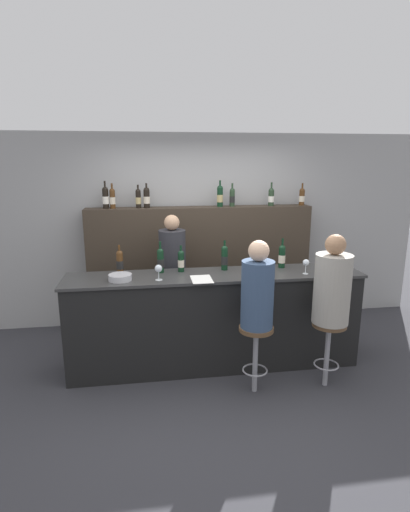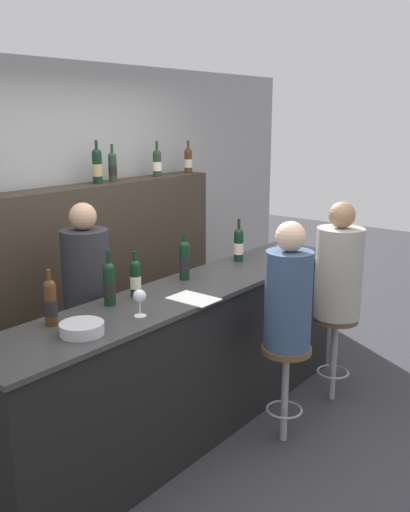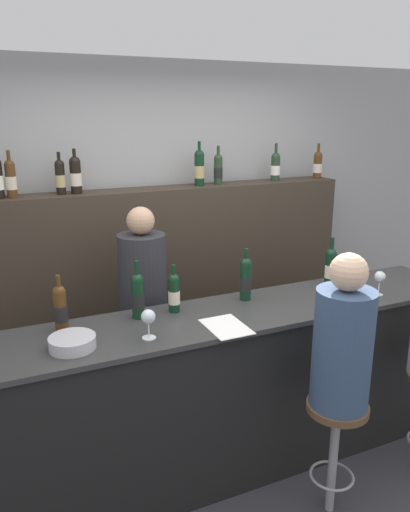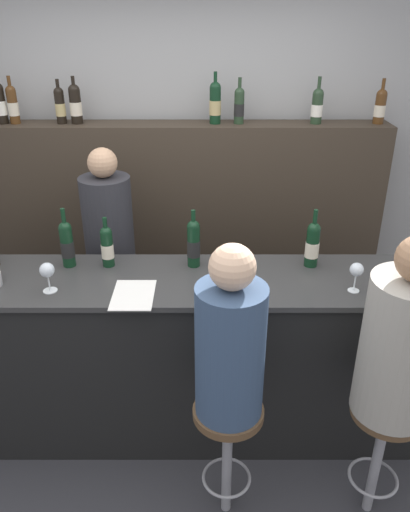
# 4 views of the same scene
# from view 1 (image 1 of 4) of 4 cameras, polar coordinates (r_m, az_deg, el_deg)

# --- Properties ---
(ground_plane) EXTENTS (16.00, 16.00, 0.00)m
(ground_plane) POSITION_cam_1_polar(r_m,az_deg,el_deg) (4.44, 2.00, -16.86)
(ground_plane) COLOR #333338
(wall_back) EXTENTS (6.40, 0.05, 2.60)m
(wall_back) POSITION_cam_1_polar(r_m,az_deg,el_deg) (5.55, -0.99, 3.75)
(wall_back) COLOR #9E9E9E
(wall_back) RESTS_ON ground_plane
(bar_counter) EXTENTS (3.17, 0.58, 1.06)m
(bar_counter) POSITION_cam_1_polar(r_m,az_deg,el_deg) (4.44, 1.42, -9.16)
(bar_counter) COLOR black
(bar_counter) RESTS_ON ground_plane
(back_bar_cabinet) EXTENTS (2.98, 0.28, 1.64)m
(back_bar_cabinet) POSITION_cam_1_polar(r_m,az_deg,el_deg) (5.44, -0.67, -1.61)
(back_bar_cabinet) COLOR #382D23
(back_bar_cabinet) RESTS_ON ground_plane
(wine_bottle_counter_0) EXTENTS (0.07, 0.07, 0.32)m
(wine_bottle_counter_0) POSITION_cam_1_polar(r_m,az_deg,el_deg) (4.33, -12.08, -0.83)
(wine_bottle_counter_0) COLOR #4C2D14
(wine_bottle_counter_0) RESTS_ON bar_counter
(wine_bottle_counter_1) EXTENTS (0.07, 0.07, 0.34)m
(wine_bottle_counter_1) POSITION_cam_1_polar(r_m,az_deg,el_deg) (4.32, -6.38, -0.58)
(wine_bottle_counter_1) COLOR black
(wine_bottle_counter_1) RESTS_ON bar_counter
(wine_bottle_counter_2) EXTENTS (0.07, 0.07, 0.29)m
(wine_bottle_counter_2) POSITION_cam_1_polar(r_m,az_deg,el_deg) (4.33, -3.45, -0.68)
(wine_bottle_counter_2) COLOR black
(wine_bottle_counter_2) RESTS_ON bar_counter
(wine_bottle_counter_3) EXTENTS (0.07, 0.07, 0.33)m
(wine_bottle_counter_3) POSITION_cam_1_polar(r_m,az_deg,el_deg) (4.40, 2.80, -0.21)
(wine_bottle_counter_3) COLOR black
(wine_bottle_counter_3) RESTS_ON bar_counter
(wine_bottle_counter_4) EXTENTS (0.08, 0.08, 0.34)m
(wine_bottle_counter_4) POSITION_cam_1_polar(r_m,az_deg,el_deg) (4.57, 10.93, 0.00)
(wine_bottle_counter_4) COLOR black
(wine_bottle_counter_4) RESTS_ON bar_counter
(wine_bottle_backbar_0) EXTENTS (0.08, 0.08, 0.35)m
(wine_bottle_backbar_0) POSITION_cam_1_polar(r_m,az_deg,el_deg) (5.24, -14.03, 8.12)
(wine_bottle_backbar_0) COLOR black
(wine_bottle_backbar_0) RESTS_ON back_bar_cabinet
(wine_bottle_backbar_1) EXTENTS (0.07, 0.07, 0.32)m
(wine_bottle_backbar_1) POSITION_cam_1_polar(r_m,az_deg,el_deg) (5.24, -13.09, 8.06)
(wine_bottle_backbar_1) COLOR #4C2D14
(wine_bottle_backbar_1) RESTS_ON back_bar_cabinet
(wine_bottle_backbar_2) EXTENTS (0.07, 0.07, 0.29)m
(wine_bottle_backbar_2) POSITION_cam_1_polar(r_m,az_deg,el_deg) (5.22, -9.51, 8.15)
(wine_bottle_backbar_2) COLOR black
(wine_bottle_backbar_2) RESTS_ON back_bar_cabinet
(wine_bottle_backbar_3) EXTENTS (0.08, 0.08, 0.31)m
(wine_bottle_backbar_3) POSITION_cam_1_polar(r_m,az_deg,el_deg) (5.22, -8.33, 8.28)
(wine_bottle_backbar_3) COLOR black
(wine_bottle_backbar_3) RESTS_ON back_bar_cabinet
(wine_bottle_backbar_4) EXTENTS (0.08, 0.08, 0.34)m
(wine_bottle_backbar_4) POSITION_cam_1_polar(r_m,az_deg,el_deg) (5.31, 2.15, 8.59)
(wine_bottle_backbar_4) COLOR black
(wine_bottle_backbar_4) RESTS_ON back_bar_cabinet
(wine_bottle_backbar_5) EXTENTS (0.07, 0.07, 0.31)m
(wine_bottle_backbar_5) POSITION_cam_1_polar(r_m,az_deg,el_deg) (5.34, 3.90, 8.41)
(wine_bottle_backbar_5) COLOR #233823
(wine_bottle_backbar_5) RESTS_ON back_bar_cabinet
(wine_bottle_backbar_6) EXTENTS (0.08, 0.08, 0.31)m
(wine_bottle_backbar_6) POSITION_cam_1_polar(r_m,az_deg,el_deg) (5.48, 9.43, 8.36)
(wine_bottle_backbar_6) COLOR #233823
(wine_bottle_backbar_6) RESTS_ON back_bar_cabinet
(wine_bottle_backbar_7) EXTENTS (0.08, 0.08, 0.30)m
(wine_bottle_backbar_7) POSITION_cam_1_polar(r_m,az_deg,el_deg) (5.63, 13.67, 8.27)
(wine_bottle_backbar_7) COLOR #4C2D14
(wine_bottle_backbar_7) RESTS_ON back_bar_cabinet
(wine_glass_0) EXTENTS (0.08, 0.08, 0.16)m
(wine_glass_0) POSITION_cam_1_polar(r_m,az_deg,el_deg) (4.05, -6.66, -1.87)
(wine_glass_0) COLOR silver
(wine_glass_0) RESTS_ON bar_counter
(wine_glass_1) EXTENTS (0.07, 0.07, 0.16)m
(wine_glass_1) POSITION_cam_1_polar(r_m,az_deg,el_deg) (4.37, 14.23, -0.98)
(wine_glass_1) COLOR silver
(wine_glass_1) RESTS_ON bar_counter
(metal_bowl) EXTENTS (0.23, 0.23, 0.06)m
(metal_bowl) POSITION_cam_1_polar(r_m,az_deg,el_deg) (4.12, -12.03, -3.00)
(metal_bowl) COLOR #B7B7BC
(metal_bowl) RESTS_ON bar_counter
(tasting_menu) EXTENTS (0.21, 0.30, 0.00)m
(tasting_menu) POSITION_cam_1_polar(r_m,az_deg,el_deg) (4.07, -0.49, -3.34)
(tasting_menu) COLOR white
(tasting_menu) RESTS_ON bar_counter
(bar_stool_left) EXTENTS (0.34, 0.34, 0.69)m
(bar_stool_left) POSITION_cam_1_polar(r_m,az_deg,el_deg) (3.99, 7.27, -12.10)
(bar_stool_left) COLOR gray
(bar_stool_left) RESTS_ON ground_plane
(guest_seated_left) EXTENTS (0.31, 0.31, 0.85)m
(guest_seated_left) POSITION_cam_1_polar(r_m,az_deg,el_deg) (3.79, 7.51, -4.84)
(guest_seated_left) COLOR #334766
(guest_seated_left) RESTS_ON bar_stool_left
(bar_stool_right) EXTENTS (0.34, 0.34, 0.69)m
(bar_stool_right) POSITION_cam_1_polar(r_m,az_deg,el_deg) (4.24, 17.21, -11.02)
(bar_stool_right) COLOR gray
(bar_stool_right) RESTS_ON ground_plane
(guest_seated_right) EXTENTS (0.35, 0.35, 0.88)m
(guest_seated_right) POSITION_cam_1_polar(r_m,az_deg,el_deg) (4.05, 17.74, -4.05)
(guest_seated_right) COLOR gray
(guest_seated_right) RESTS_ON bar_stool_right
(bartender) EXTENTS (0.31, 0.31, 1.63)m
(bartender) POSITION_cam_1_polar(r_m,az_deg,el_deg) (4.83, -4.59, -4.44)
(bartender) COLOR #28282D
(bartender) RESTS_ON ground_plane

